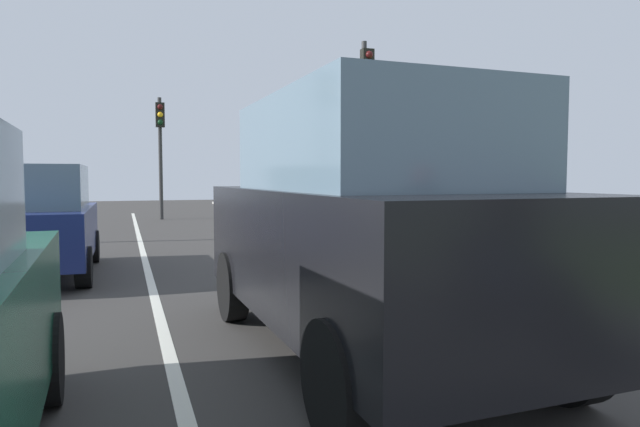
{
  "coord_description": "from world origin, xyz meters",
  "views": [
    {
      "loc": [
        -1.05,
        4.38,
        1.59
      ],
      "look_at": [
        0.93,
        9.93,
        1.2
      ],
      "focal_mm": 30.9,
      "sensor_mm": 36.0,
      "label": 1
    }
  ],
  "objects_px": {
    "traffic_light_near_right": "(366,105)",
    "traffic_light_far_median": "(160,137)",
    "car_suv_ahead": "(365,225)",
    "car_hatchback_far": "(36,222)"
  },
  "relations": [
    {
      "from": "car_suv_ahead",
      "to": "traffic_light_near_right",
      "type": "height_order",
      "value": "traffic_light_near_right"
    },
    {
      "from": "traffic_light_near_right",
      "to": "car_hatchback_far",
      "type": "bearing_deg",
      "value": -152.02
    },
    {
      "from": "car_hatchback_far",
      "to": "traffic_light_near_right",
      "type": "relative_size",
      "value": 0.71
    },
    {
      "from": "car_suv_ahead",
      "to": "traffic_light_far_median",
      "type": "distance_m",
      "value": 17.14
    },
    {
      "from": "car_hatchback_far",
      "to": "traffic_light_near_right",
      "type": "bearing_deg",
      "value": 27.91
    },
    {
      "from": "car_suv_ahead",
      "to": "car_hatchback_far",
      "type": "distance_m",
      "value": 6.23
    },
    {
      "from": "car_hatchback_far",
      "to": "traffic_light_near_right",
      "type": "xyz_separation_m",
      "value": [
        7.52,
        4.0,
        2.66
      ]
    },
    {
      "from": "car_suv_ahead",
      "to": "car_hatchback_far",
      "type": "bearing_deg",
      "value": 121.47
    },
    {
      "from": "traffic_light_near_right",
      "to": "traffic_light_far_median",
      "type": "height_order",
      "value": "traffic_light_near_right"
    },
    {
      "from": "traffic_light_near_right",
      "to": "traffic_light_far_median",
      "type": "distance_m",
      "value": 9.18
    }
  ]
}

